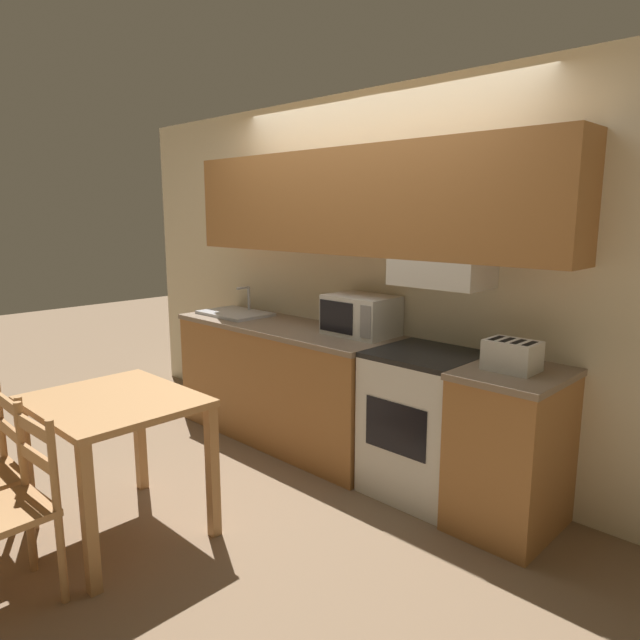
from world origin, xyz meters
The scene contains 10 objects.
ground_plane centered at (0.00, 0.00, 0.00)m, with size 16.00×16.00×0.00m, color #7F664C.
wall_back centered at (0.02, -0.07, 1.53)m, with size 5.42×0.38×2.55m.
lower_counter_main centered at (-0.57, -0.31, 0.45)m, with size 1.90×0.63×0.90m.
lower_counter_right_stub centered at (1.26, -0.31, 0.45)m, with size 0.52×0.63×0.90m.
stove_range centered at (0.69, -0.29, 0.45)m, with size 0.61×0.59×0.90m.
microwave centered at (0.08, -0.18, 1.03)m, with size 0.47×0.34×0.27m.
toaster centered at (1.24, -0.31, 0.98)m, with size 0.28×0.20×0.16m.
sink_basin centered at (-1.17, -0.31, 0.91)m, with size 0.58×0.40×0.22m.
dining_table centered at (-0.23, -1.83, 0.64)m, with size 0.85×0.75×0.77m.
chair_right_of_table centered at (-0.04, -2.43, 0.43)m, with size 0.39×0.39×0.86m.
Camera 1 is at (2.55, -3.13, 1.73)m, focal length 32.00 mm.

